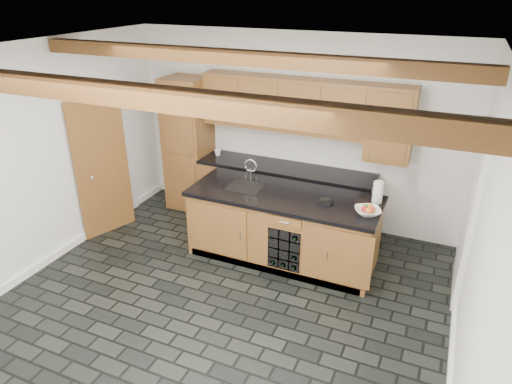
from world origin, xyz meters
The scene contains 10 objects.
ground centered at (0.00, 0.00, 0.00)m, with size 5.00×5.00×0.00m, color black.
room_shell centered at (-0.09, 0.53, 1.53)m, with size 5.01×5.00×5.00m.
back_cabinetry centered at (-0.38, 2.24, 0.98)m, with size 3.65×0.62×2.20m.
island centered at (0.31, 1.28, 0.46)m, with size 2.48×0.96×0.93m.
faucet centered at (-0.25, 1.33, 0.96)m, with size 0.45×0.40×0.34m.
kitchen_scale centered at (0.85, 1.27, 0.95)m, with size 0.18×0.12×0.05m.
fruit_bowl centered at (1.38, 1.18, 0.97)m, with size 0.29×0.29×0.07m, color white.
fruit_cluster centered at (1.38, 1.18, 1.01)m, with size 0.16×0.17×0.07m.
paper_towel centered at (1.42, 1.55, 1.07)m, with size 0.12×0.12×0.27m, color white.
mug centered at (-1.15, 2.22, 0.98)m, with size 0.10×0.10×0.09m, color white.
Camera 1 is at (2.09, -3.66, 3.40)m, focal length 32.00 mm.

